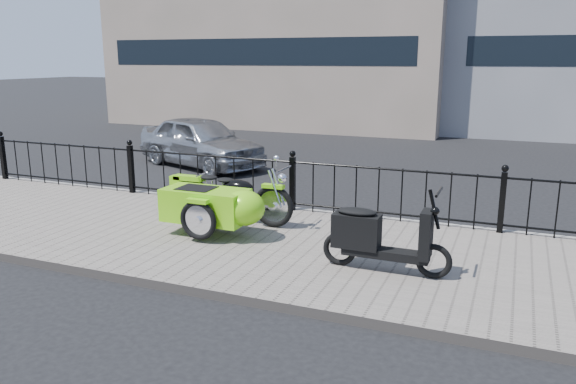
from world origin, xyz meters
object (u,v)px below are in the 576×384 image
at_px(spare_tire, 201,209).
at_px(sedan_car, 201,141).
at_px(scooter, 377,238).
at_px(motorcycle_sidecar, 220,204).

distance_m(spare_tire, sedan_car, 5.98).
distance_m(scooter, sedan_car, 8.45).
bearing_deg(motorcycle_sidecar, sedan_car, 123.74).
distance_m(motorcycle_sidecar, sedan_car, 6.30).
relative_size(scooter, spare_tire, 2.55).
xyz_separation_m(scooter, sedan_car, (-6.10, 5.85, 0.10)).
bearing_deg(sedan_car, motorcycle_sidecar, -125.22).
height_order(scooter, sedan_car, sedan_car).
xyz_separation_m(motorcycle_sidecar, scooter, (2.60, -0.61, -0.04)).
bearing_deg(sedan_car, spare_tire, -127.92).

